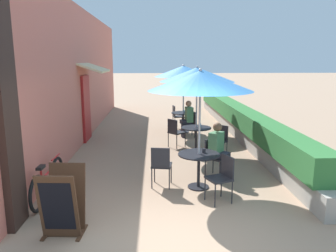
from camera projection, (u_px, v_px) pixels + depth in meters
The scene contains 23 objects.
ground_plane at pixel (168, 242), 4.75m from camera, with size 120.00×120.00×0.00m, color #9E7F66.
cafe_facade_wall at pixel (84, 75), 10.94m from camera, with size 0.98×13.97×4.20m.
planter_hedge at pixel (238, 119), 11.50m from camera, with size 0.60×12.97×1.01m.
patio_table_near at pixel (199, 162), 6.68m from camera, with size 0.85×0.85×0.72m.
patio_umbrella_near at pixel (200, 81), 6.35m from camera, with size 2.06×2.06×2.44m.
cafe_chair_near_left at pixel (161, 163), 6.70m from camera, with size 0.46×0.46×0.87m.
cafe_chair_near_right at pixel (222, 175), 6.03m from camera, with size 0.52×0.52×0.87m.
cafe_chair_near_back at pixel (214, 154), 7.33m from camera, with size 0.56×0.56×0.87m.
seated_patron_near_back at pixel (218, 148), 7.23m from camera, with size 0.51×0.50×1.25m.
coffee_cup_near at pixel (204, 151), 6.70m from camera, with size 0.07×0.07×0.09m.
patio_table_mid at pixel (196, 133), 9.26m from camera, with size 0.85×0.85×0.72m.
patio_umbrella_mid at pixel (197, 75), 8.93m from camera, with size 2.06×2.06×2.44m.
cafe_chair_mid_left at pixel (175, 131), 9.75m from camera, with size 0.56×0.56×0.87m.
cafe_chair_mid_right at pixel (219, 139), 8.78m from camera, with size 0.56×0.56×0.87m.
coffee_cup_mid at pixel (200, 125), 9.31m from camera, with size 0.07×0.07×0.09m.
patio_table_far at pixel (183, 117), 11.82m from camera, with size 0.85×0.85×0.72m.
patio_umbrella_far at pixel (184, 71), 11.49m from camera, with size 2.06×2.06×2.44m.
cafe_chair_far_left at pixel (191, 122), 11.10m from camera, with size 0.45×0.45×0.87m.
seated_patron_far_left at pixel (187, 117), 11.05m from camera, with size 0.44×0.38×1.25m.
cafe_chair_far_right at pixel (177, 115), 12.55m from camera, with size 0.45×0.45×0.87m.
coffee_cup_far at pixel (183, 111), 11.84m from camera, with size 0.07×0.07×0.09m.
bicycle_leaning at pixel (48, 182), 6.17m from camera, with size 0.12×1.74×0.74m.
menu_board at pixel (63, 202), 4.89m from camera, with size 0.61×0.67×1.03m.
Camera 1 is at (-0.18, -4.32, 2.60)m, focal length 35.00 mm.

